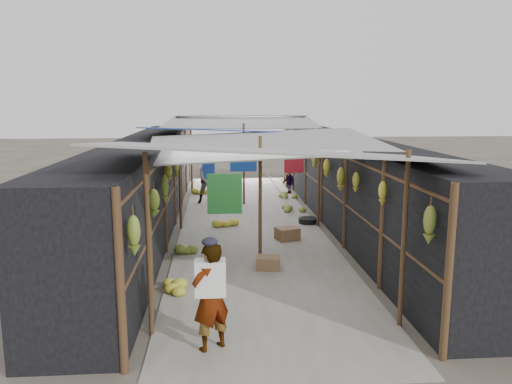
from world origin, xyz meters
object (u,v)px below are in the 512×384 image
object	(u,v)px
crate_near	(268,263)
vendor_elderly	(211,297)
vendor_seated	(289,180)
black_basin	(308,221)
shopper_blue	(209,179)

from	to	relation	value
crate_near	vendor_elderly	bearing A→B (deg)	-100.22
crate_near	vendor_seated	size ratio (longest dim) A/B	0.47
black_basin	vendor_seated	bearing A→B (deg)	88.73
vendor_elderly	vendor_seated	xyz separation A→B (m)	(2.65, 11.31, -0.25)
crate_near	shopper_blue	bearing A→B (deg)	109.39
vendor_elderly	black_basin	bearing A→B (deg)	-142.78
vendor_elderly	vendor_seated	distance (m)	11.62
black_basin	shopper_blue	size ratio (longest dim) A/B	0.34
vendor_elderly	vendor_seated	world-z (taller)	vendor_elderly
crate_near	black_basin	world-z (taller)	crate_near
shopper_blue	vendor_seated	world-z (taller)	shopper_blue
crate_near	black_basin	size ratio (longest dim) A/B	0.85
vendor_elderly	shopper_blue	xyz separation A→B (m)	(-0.17, 9.85, 0.05)
crate_near	shopper_blue	xyz separation A→B (m)	(-1.25, 6.71, 0.65)
black_basin	vendor_seated	size ratio (longest dim) A/B	0.55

